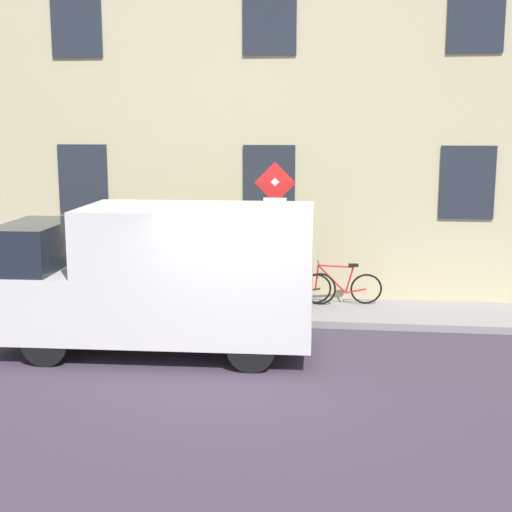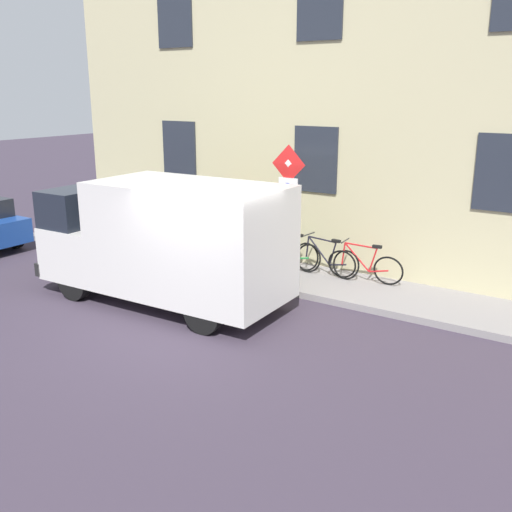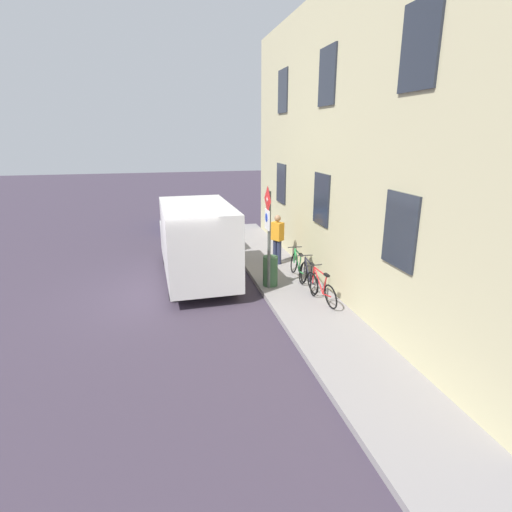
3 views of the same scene
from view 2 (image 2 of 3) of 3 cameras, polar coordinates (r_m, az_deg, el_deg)
ground_plane at (r=10.77m, az=-5.85°, el=-7.25°), size 80.00×80.00×0.00m
sidewalk_slab at (r=13.45m, az=3.62°, el=-2.10°), size 1.93×16.90×0.14m
building_facade at (r=13.95m, az=6.73°, el=15.55°), size 0.75×14.90×8.31m
sign_post_stacked at (r=12.19m, az=3.17°, el=5.78°), size 0.15×0.56×2.88m
delivery_van at (r=11.83m, az=-8.77°, el=1.60°), size 2.17×5.39×2.50m
bicycle_red at (r=13.02m, az=10.49°, el=-0.92°), size 0.46×1.71×0.89m
bicycle_black at (r=13.40m, az=6.77°, el=-0.27°), size 0.46×1.71×0.89m
bicycle_green at (r=13.83m, az=3.27°, el=0.33°), size 0.46×1.72×0.89m
pedestrian at (r=14.33m, az=-2.59°, el=3.20°), size 0.43×0.48×1.72m
litter_bin at (r=12.75m, az=2.62°, el=-0.65°), size 0.44×0.44×0.90m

